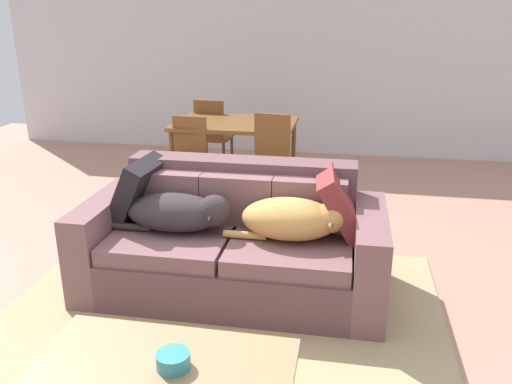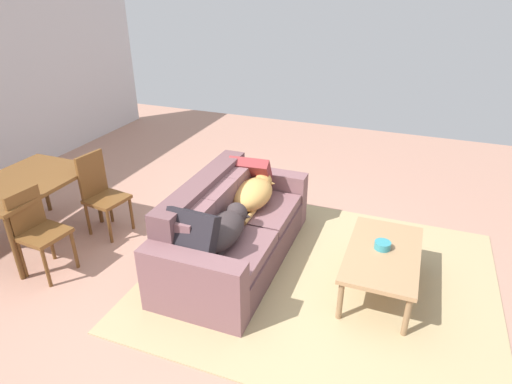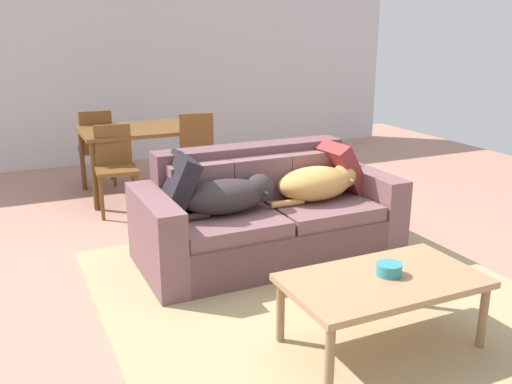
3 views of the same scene
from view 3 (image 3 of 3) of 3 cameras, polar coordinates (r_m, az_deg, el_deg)
ground_plane at (r=4.54m, az=-0.06°, el=-7.05°), size 10.00×10.00×0.00m
back_partition at (r=7.98m, az=-12.44°, el=12.83°), size 8.00×0.12×2.70m
area_rug at (r=3.90m, az=7.20°, el=-11.26°), size 2.88×3.31×0.01m
couch at (r=4.54m, az=0.98°, el=-2.52°), size 2.07×0.97×0.87m
dog_on_left_cushion at (r=4.24m, az=-2.71°, el=-0.36°), size 0.85×0.35×0.28m
dog_on_right_cushion at (r=4.59m, az=6.31°, el=0.95°), size 0.81×0.39×0.28m
throw_pillow_by_left_arm at (r=4.24m, az=-8.20°, el=0.61°), size 0.35×0.49×0.49m
throw_pillow_by_right_arm at (r=4.85m, az=8.44°, el=2.54°), size 0.38×0.49×0.46m
coffee_table at (r=3.33m, az=12.82°, el=-9.23°), size 1.14×0.64×0.44m
bowl_on_coffee_table at (r=3.34m, az=13.41°, el=-7.67°), size 0.15×0.15×0.07m
dining_table at (r=6.32m, az=-11.66°, el=5.83°), size 1.29×0.91×0.75m
dining_chair_near_left at (r=5.77m, az=-14.15°, el=2.79°), size 0.44×0.44×0.87m
dining_chair_near_right at (r=5.92m, az=-5.83°, el=3.70°), size 0.45×0.45×0.94m
dining_chair_far_left at (r=6.78m, az=-15.95°, el=4.65°), size 0.43×0.43×0.90m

